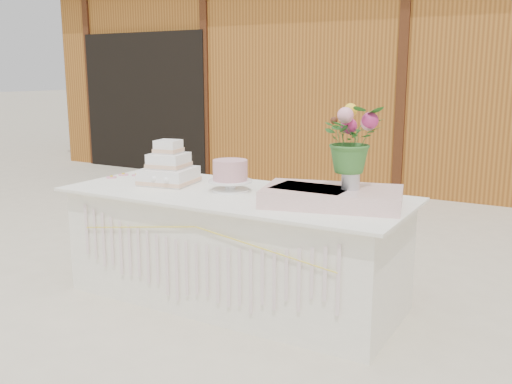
{
  "coord_description": "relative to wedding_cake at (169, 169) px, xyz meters",
  "views": [
    {
      "loc": [
        2.02,
        -3.23,
        1.57
      ],
      "look_at": [
        0.0,
        0.3,
        0.72
      ],
      "focal_mm": 40.0,
      "sensor_mm": 36.0,
      "label": 1
    }
  ],
  "objects": [
    {
      "name": "ground",
      "position": [
        0.59,
        -0.03,
        -0.88
      ],
      "size": [
        80.0,
        80.0,
        0.0
      ],
      "primitive_type": "plane",
      "color": "beige",
      "rests_on": "ground"
    },
    {
      "name": "satin_runner",
      "position": [
        1.31,
        -0.05,
        -0.06
      ],
      "size": [
        0.93,
        0.68,
        0.11
      ],
      "primitive_type": "cube",
      "rotation": [
        0.0,
        0.0,
        0.25
      ],
      "color": "#FFD3CD",
      "rests_on": "cake_table"
    },
    {
      "name": "barn",
      "position": [
        0.57,
        5.96,
        0.8
      ],
      "size": [
        12.6,
        4.6,
        3.3
      ],
      "color": "#9E6121",
      "rests_on": "ground"
    },
    {
      "name": "cake_table",
      "position": [
        0.59,
        -0.04,
        -0.49
      ],
      "size": [
        2.4,
        1.0,
        0.77
      ],
      "color": "white",
      "rests_on": "ground"
    },
    {
      "name": "wedding_cake",
      "position": [
        0.0,
        0.0,
        0.0
      ],
      "size": [
        0.41,
        0.41,
        0.32
      ],
      "rotation": [
        0.0,
        0.0,
        0.16
      ],
      "color": "white",
      "rests_on": "cake_table"
    },
    {
      "name": "pink_cake_stand",
      "position": [
        0.54,
        -0.01,
        0.01
      ],
      "size": [
        0.3,
        0.3,
        0.22
      ],
      "color": "white",
      "rests_on": "cake_table"
    },
    {
      "name": "loose_flowers",
      "position": [
        -0.47,
        0.03,
        -0.1
      ],
      "size": [
        0.18,
        0.4,
        0.02
      ],
      "primitive_type": null,
      "rotation": [
        0.0,
        0.0,
        -0.06
      ],
      "color": "pink",
      "rests_on": "cake_table"
    },
    {
      "name": "bouquet",
      "position": [
        1.41,
        -0.02,
        0.35
      ],
      "size": [
        0.49,
        0.47,
        0.41
      ],
      "primitive_type": "imported",
      "rotation": [
        0.0,
        0.0,
        0.61
      ],
      "color": "#35702C",
      "rests_on": "flower_vase"
    },
    {
      "name": "flower_vase",
      "position": [
        1.41,
        -0.02,
        0.07
      ],
      "size": [
        0.11,
        0.11,
        0.15
      ],
      "primitive_type": "cylinder",
      "color": "silver",
      "rests_on": "satin_runner"
    }
  ]
}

